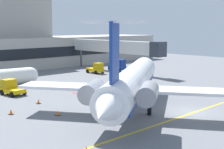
# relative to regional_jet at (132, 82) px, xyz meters

# --- Properties ---
(ground) EXTENTS (120.00, 120.00, 0.11)m
(ground) POSITION_rel_regional_jet_xyz_m (4.55, -4.36, -3.26)
(ground) COLOR slate
(jet_bridge_west) EXTENTS (2.40, 23.90, 6.29)m
(jet_bridge_west) POSITION_rel_regional_jet_xyz_m (20.87, 22.92, 1.71)
(jet_bridge_west) COLOR silver
(jet_bridge_west) RESTS_ON ground
(regional_jet) EXTENTS (25.20, 20.40, 9.35)m
(regional_jet) POSITION_rel_regional_jet_xyz_m (0.00, 0.00, 0.00)
(regional_jet) COLOR white
(regional_jet) RESTS_ON ground
(baggage_tug) EXTENTS (2.11, 3.70, 2.36)m
(baggage_tug) POSITION_rel_regional_jet_xyz_m (21.95, 23.51, -2.16)
(baggage_tug) COLOR #19389E
(baggage_tug) RESTS_ON ground
(pushback_tractor) EXTENTS (2.45, 3.43, 2.02)m
(pushback_tractor) POSITION_rel_regional_jet_xyz_m (-4.69, 17.08, -2.29)
(pushback_tractor) COLOR #E5B20C
(pushback_tractor) RESTS_ON ground
(belt_loader) EXTENTS (1.99, 3.53, 2.06)m
(belt_loader) POSITION_rel_regional_jet_xyz_m (16.45, 24.09, -2.27)
(belt_loader) COLOR #E5B20C
(belt_loader) RESTS_ON ground
(fuel_tank) EXTENTS (8.83, 2.99, 2.77)m
(fuel_tank) POSITION_rel_regional_jet_xyz_m (-2.32, 22.08, -1.67)
(fuel_tank) COLOR white
(fuel_tank) RESTS_ON ground
(marshaller) EXTENTS (0.63, 0.67, 1.93)m
(marshaller) POSITION_rel_regional_jet_xyz_m (16.57, 12.33, -2.23)
(marshaller) COLOR #191E33
(marshaller) RESTS_ON ground
(safety_cone_alpha) EXTENTS (0.47, 0.47, 0.55)m
(safety_cone_alpha) POSITION_rel_regional_jet_xyz_m (-9.43, 8.02, -2.96)
(safety_cone_alpha) COLOR orange
(safety_cone_alpha) RESTS_ON ground
(safety_cone_bravo) EXTENTS (0.47, 0.47, 0.55)m
(safety_cone_bravo) POSITION_rel_regional_jet_xyz_m (-4.88, 10.18, -2.96)
(safety_cone_bravo) COLOR orange
(safety_cone_bravo) RESTS_ON ground
(safety_cone_delta) EXTENTS (0.47, 0.47, 0.55)m
(safety_cone_delta) POSITION_rel_regional_jet_xyz_m (-6.20, 4.42, -2.96)
(safety_cone_delta) COLOR orange
(safety_cone_delta) RESTS_ON ground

